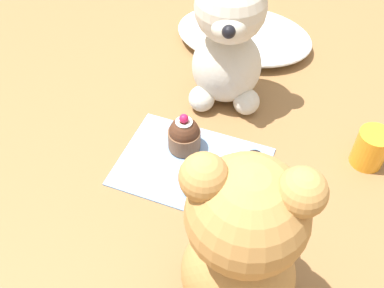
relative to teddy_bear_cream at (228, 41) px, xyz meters
name	(u,v)px	position (x,y,z in m)	size (l,w,h in m)	color
ground_plane	(192,167)	(0.00, -0.18, -0.12)	(4.00, 4.00, 0.00)	olive
knitted_placemat	(192,166)	(0.00, -0.18, -0.12)	(0.24, 0.17, 0.01)	#7A9ED1
tulle_cloth	(244,35)	(-0.02, 0.18, -0.10)	(0.29, 0.20, 0.04)	white
teddy_bear_cream	(228,41)	(0.00, 0.00, 0.00)	(0.15, 0.14, 0.25)	beige
teddy_bear_tan	(242,247)	(0.13, -0.36, 0.01)	(0.15, 0.15, 0.27)	#B78447
cupcake_near_cream_bear	(184,135)	(-0.02, -0.15, -0.09)	(0.05, 0.05, 0.07)	brown
cupcake_near_tan_bear	(199,176)	(0.03, -0.22, -0.09)	(0.05, 0.05, 0.07)	brown
juice_glass	(371,148)	(0.27, -0.07, -0.09)	(0.05, 0.05, 0.07)	orange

